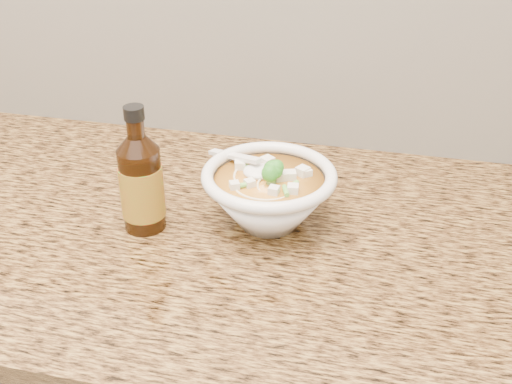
# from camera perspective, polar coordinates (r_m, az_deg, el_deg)

# --- Properties ---
(counter_slab) EXTENTS (4.00, 0.68, 0.04)m
(counter_slab) POSITION_cam_1_polar(r_m,az_deg,el_deg) (1.05, -11.58, -2.62)
(counter_slab) COLOR olive
(counter_slab) RESTS_ON cabinet
(soup_bowl) EXTENTS (0.21, 0.20, 0.11)m
(soup_bowl) POSITION_cam_1_polar(r_m,az_deg,el_deg) (0.97, 1.13, -0.38)
(soup_bowl) COLOR silver
(soup_bowl) RESTS_ON counter_slab
(hot_sauce_bottle) EXTENTS (0.08, 0.08, 0.20)m
(hot_sauce_bottle) POSITION_cam_1_polar(r_m,az_deg,el_deg) (0.96, -10.16, 0.72)
(hot_sauce_bottle) COLOR black
(hot_sauce_bottle) RESTS_ON counter_slab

